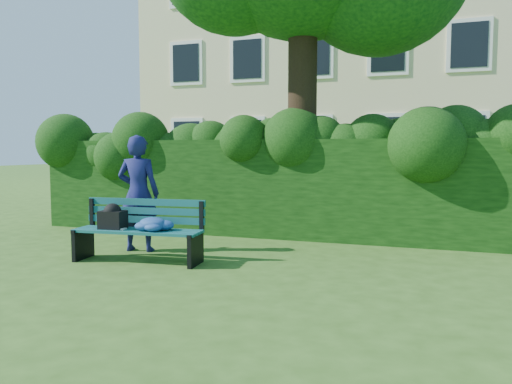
% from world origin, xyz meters
% --- Properties ---
extents(ground, '(80.00, 80.00, 0.00)m').
position_xyz_m(ground, '(0.00, 0.00, 0.00)').
color(ground, '#33571B').
rests_on(ground, ground).
extents(apartment_building, '(16.00, 8.08, 12.00)m').
position_xyz_m(apartment_building, '(-0.00, 13.99, 6.00)').
color(apartment_building, beige).
rests_on(apartment_building, ground).
extents(hedge, '(10.00, 1.00, 1.80)m').
position_xyz_m(hedge, '(0.00, 2.20, 0.90)').
color(hedge, black).
rests_on(hedge, ground).
extents(park_bench, '(1.91, 0.73, 0.89)m').
position_xyz_m(park_bench, '(-1.37, -0.62, 0.50)').
color(park_bench, '#105151').
rests_on(park_bench, ground).
extents(man_reading, '(0.74, 0.55, 1.84)m').
position_xyz_m(man_reading, '(-1.78, 0.04, 0.92)').
color(man_reading, navy).
rests_on(man_reading, ground).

